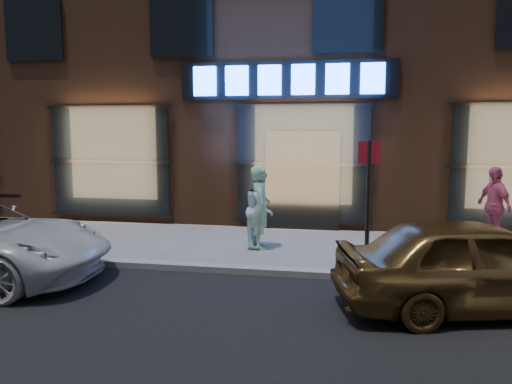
# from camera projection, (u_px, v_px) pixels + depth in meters

# --- Properties ---
(ground) EXTENTS (90.00, 90.00, 0.00)m
(ground) POSITION_uv_depth(u_px,v_px,m) (280.00, 275.00, 8.42)
(ground) COLOR slate
(ground) RESTS_ON ground
(curb) EXTENTS (60.00, 0.25, 0.12)m
(curb) POSITION_uv_depth(u_px,v_px,m) (280.00, 272.00, 8.41)
(curb) COLOR gray
(curb) RESTS_ON ground
(storefront_building) EXTENTS (30.20, 8.28, 10.30)m
(storefront_building) POSITION_uv_depth(u_px,v_px,m) (315.00, 41.00, 15.55)
(storefront_building) COLOR #54301E
(storefront_building) RESTS_ON ground
(man_bowtie) EXTENTS (0.55, 0.71, 1.71)m
(man_bowtie) POSITION_uv_depth(u_px,v_px,m) (260.00, 207.00, 10.23)
(man_bowtie) COLOR #B0E8BA
(man_bowtie) RESTS_ON ground
(man_cap) EXTENTS (0.64, 0.80, 1.59)m
(man_cap) POSITION_uv_depth(u_px,v_px,m) (260.00, 209.00, 10.36)
(man_cap) COLOR white
(man_cap) RESTS_ON ground
(passerby) EXTENTS (0.75, 1.06, 1.67)m
(passerby) POSITION_uv_depth(u_px,v_px,m) (494.00, 206.00, 10.57)
(passerby) COLOR #D95978
(passerby) RESTS_ON ground
(gold_sedan) EXTENTS (4.07, 2.42, 1.30)m
(gold_sedan) POSITION_uv_depth(u_px,v_px,m) (478.00, 265.00, 6.71)
(gold_sedan) COLOR brown
(gold_sedan) RESTS_ON ground
(sign_post) EXTENTS (0.36, 0.14, 2.28)m
(sign_post) POSITION_uv_depth(u_px,v_px,m) (368.00, 196.00, 8.10)
(sign_post) COLOR #262628
(sign_post) RESTS_ON ground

